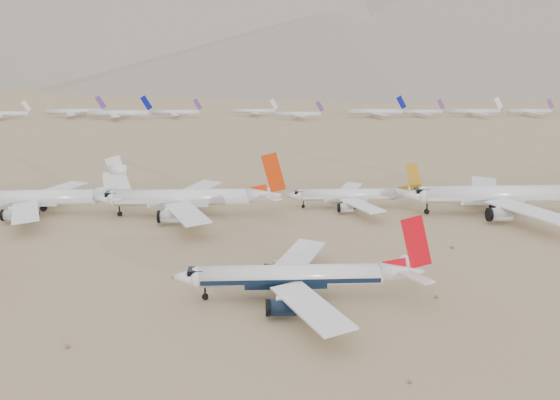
% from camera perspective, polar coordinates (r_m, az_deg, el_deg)
% --- Properties ---
extents(ground, '(7000.00, 7000.00, 0.00)m').
position_cam_1_polar(ground, '(110.49, 3.99, -10.76)').
color(ground, '#917854').
rests_on(ground, ground).
extents(main_airliner, '(49.13, 47.98, 17.34)m').
position_cam_1_polar(main_airliner, '(110.90, 2.26, -7.94)').
color(main_airliner, white).
rests_on(main_airliner, ground).
extents(row2_navy_widebody, '(59.68, 58.36, 21.23)m').
position_cam_1_polar(row2_navy_widebody, '(183.30, 22.20, 0.50)').
color(row2_navy_widebody, white).
rests_on(row2_navy_widebody, ground).
extents(row2_gold_tail, '(41.51, 40.60, 14.78)m').
position_cam_1_polar(row2_gold_tail, '(178.41, 7.69, 0.52)').
color(row2_gold_tail, white).
rests_on(row2_gold_tail, ground).
extents(row2_orange_tail, '(55.08, 53.89, 19.65)m').
position_cam_1_polar(row2_orange_tail, '(169.77, -9.40, 0.20)').
color(row2_orange_tail, white).
rests_on(row2_orange_tail, ground).
extents(row2_white_trijet, '(52.04, 50.86, 18.44)m').
position_cam_1_polar(row2_white_trijet, '(184.48, -23.56, 0.26)').
color(row2_white_trijet, white).
rests_on(row2_white_trijet, ground).
extents(distant_storage_row, '(624.41, 62.15, 16.22)m').
position_cam_1_polar(distant_storage_row, '(447.80, 2.23, 9.18)').
color(distant_storage_row, silver).
rests_on(distant_storage_row, ground).
extents(mountain_range, '(7354.00, 3024.00, 470.00)m').
position_cam_1_polar(mountain_range, '(1754.84, 0.07, 19.37)').
color(mountain_range, slate).
rests_on(mountain_range, ground).
extents(foothills, '(4637.50, 1395.00, 155.00)m').
position_cam_1_polar(foothills, '(1314.70, 22.31, 14.50)').
color(foothills, slate).
rests_on(foothills, ground).
extents(desert_scrub, '(247.37, 121.67, 0.63)m').
position_cam_1_polar(desert_scrub, '(86.55, -1.60, -18.31)').
color(desert_scrub, brown).
rests_on(desert_scrub, ground).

